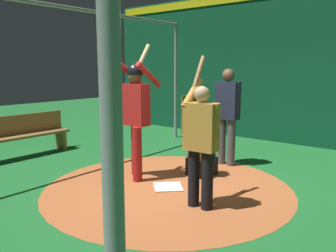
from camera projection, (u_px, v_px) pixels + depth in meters
name	position (u px, v px, depth m)	size (l,w,h in m)	color
ground_plane	(168.00, 187.00, 5.25)	(26.45, 26.45, 0.00)	#1E6B2D
dirt_circle	(168.00, 187.00, 5.25)	(3.73, 3.73, 0.01)	#B76033
home_plate	(168.00, 187.00, 5.25)	(0.42, 0.42, 0.01)	white
batter	(136.00, 109.00, 5.53)	(0.68, 0.49, 2.19)	maroon
catcher	(201.00, 153.00, 5.78)	(0.58, 0.40, 0.98)	black
umpire	(227.00, 111.00, 6.32)	(0.22, 0.49, 1.78)	#4C4C51
visitor	(201.00, 139.00, 4.37)	(0.54, 0.51, 1.96)	black
back_wall	(281.00, 66.00, 8.22)	(0.22, 10.45, 3.67)	#0F472D
cage_frame	(168.00, 48.00, 4.90)	(6.29, 4.60, 2.89)	gray
bat_rack	(192.00, 114.00, 9.75)	(0.94, 0.21, 1.05)	olive
bench	(23.00, 134.00, 7.05)	(1.92, 0.36, 0.85)	olive
baseball_0	(190.00, 168.00, 6.09)	(0.07, 0.07, 0.07)	white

